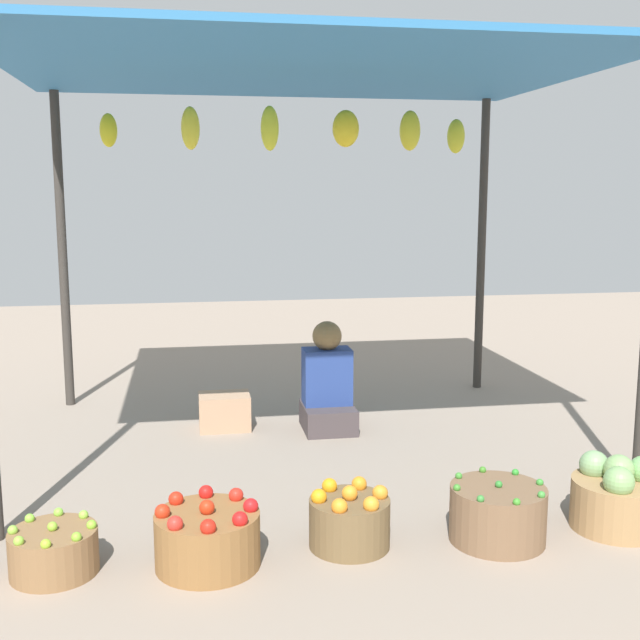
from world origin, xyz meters
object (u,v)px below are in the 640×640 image
(basket_red_tomatoes, at_px, (208,538))
(basket_green_chilies, at_px, (498,514))
(basket_limes, at_px, (54,551))
(basket_oranges, at_px, (350,521))
(vendor_person, at_px, (327,388))
(basket_cabbages, at_px, (617,498))
(wooden_crate_near_vendor, at_px, (225,411))

(basket_red_tomatoes, xyz_separation_m, basket_green_chilies, (1.40, 0.03, 0.00))
(basket_limes, height_order, basket_oranges, basket_oranges)
(vendor_person, relative_size, basket_cabbages, 1.71)
(basket_limes, distance_m, basket_cabbages, 2.73)
(vendor_person, bearing_deg, basket_limes, -129.37)
(vendor_person, distance_m, basket_red_tomatoes, 2.18)
(basket_red_tomatoes, relative_size, basket_oranges, 1.23)
(basket_limes, height_order, basket_green_chilies, basket_green_chilies)
(vendor_person, xyz_separation_m, basket_oranges, (-0.23, -1.89, -0.17))
(vendor_person, height_order, basket_green_chilies, vendor_person)
(vendor_person, relative_size, basket_oranges, 2.00)
(basket_oranges, xyz_separation_m, basket_cabbages, (1.38, -0.02, 0.03))
(basket_limes, bearing_deg, basket_red_tomatoes, -3.61)
(basket_oranges, bearing_deg, basket_cabbages, -0.85)
(vendor_person, height_order, basket_oranges, vendor_person)
(wooden_crate_near_vendor, bearing_deg, basket_oranges, -75.94)
(vendor_person, distance_m, basket_cabbages, 2.23)
(basket_limes, bearing_deg, wooden_crate_near_vendor, 67.39)
(wooden_crate_near_vendor, bearing_deg, basket_cabbages, -47.19)
(basket_oranges, distance_m, basket_cabbages, 1.38)
(basket_limes, relative_size, basket_cabbages, 0.86)
(basket_green_chilies, distance_m, wooden_crate_near_vendor, 2.40)
(basket_oranges, relative_size, basket_cabbages, 0.86)
(vendor_person, xyz_separation_m, basket_red_tomatoes, (-0.90, -1.97, -0.16))
(basket_cabbages, bearing_deg, basket_oranges, 179.15)
(vendor_person, height_order, basket_cabbages, vendor_person)
(basket_limes, xyz_separation_m, basket_green_chilies, (2.08, -0.01, 0.03))
(basket_oranges, bearing_deg, basket_red_tomatoes, -172.72)
(vendor_person, distance_m, basket_green_chilies, 2.01)
(basket_red_tomatoes, distance_m, basket_green_chilies, 1.40)
(basket_green_chilies, bearing_deg, basket_cabbages, 3.17)
(basket_oranges, height_order, wooden_crate_near_vendor, basket_oranges)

